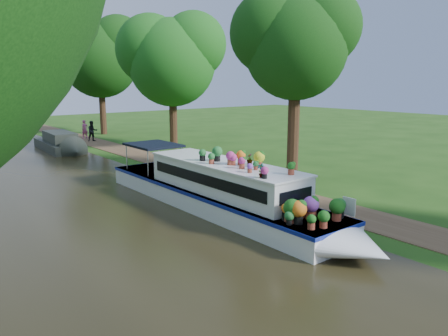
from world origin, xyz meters
TOP-DOWN VIEW (x-y plane):
  - ground at (0.00, 0.00)m, footprint 100.00×100.00m
  - canal_water at (-6.00, 0.00)m, footprint 10.00×100.00m
  - towpath at (1.20, 0.00)m, footprint 2.20×100.00m
  - plant_boat at (-2.25, 0.74)m, footprint 2.29×13.52m
  - tree_near_overhang at (3.79, 3.06)m, footprint 5.52×5.28m
  - tree_near_mid at (4.48, 15.08)m, footprint 6.90×6.60m
  - tree_near_far at (3.98, 26.09)m, footprint 7.59×7.26m
  - second_boat at (-2.26, 18.83)m, footprint 2.26×6.80m
  - pedestrian_pink at (1.49, 23.97)m, footprint 0.59×0.43m
  - pedestrian_dark at (1.32, 21.94)m, footprint 0.84×0.68m
  - verge_plant at (-0.05, 5.00)m, footprint 0.44×0.41m

SIDE VIEW (x-z plane):
  - ground at x=0.00m, z-range 0.00..0.00m
  - canal_water at x=-6.00m, z-range 0.00..0.02m
  - towpath at x=1.20m, z-range 0.00..0.03m
  - verge_plant at x=-0.05m, z-range 0.00..0.41m
  - second_boat at x=-2.26m, z-range -0.12..1.18m
  - pedestrian_pink at x=1.49m, z-range 0.03..1.54m
  - pedestrian_dark at x=1.32m, z-range 0.03..1.63m
  - plant_boat at x=-2.25m, z-range -0.30..2.00m
  - tree_near_mid at x=4.48m, z-range 1.74..11.14m
  - tree_near_overhang at x=3.79m, z-range 2.11..11.10m
  - tree_near_far at x=3.98m, z-range 1.90..12.20m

